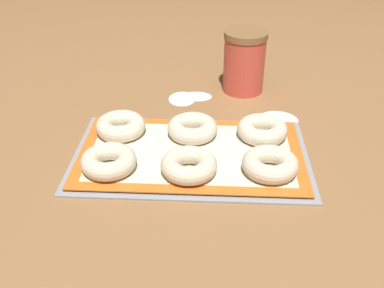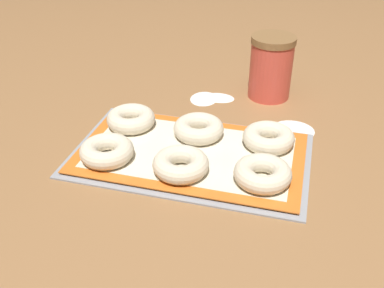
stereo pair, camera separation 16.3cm
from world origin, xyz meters
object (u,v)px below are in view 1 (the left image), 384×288
Objects in this scene: bagel_front_left at (109,161)px; flour_canister at (244,62)px; bagel_front_center at (189,165)px; bagel_front_right at (270,164)px; bagel_back_right at (262,130)px; bagel_back_center at (192,128)px; baking_tray at (192,154)px; bagel_back_left at (121,126)px.

bagel_front_left is 0.48m from flour_canister.
bagel_front_center and bagel_front_right have the same top height.
bagel_back_right is (0.30, 0.13, 0.00)m from bagel_front_left.
bagel_front_center is 0.14m from bagel_back_center.
baking_tray is at bearing -87.12° from bagel_back_center.
bagel_back_right is 0.26m from flour_canister.
bagel_front_right is 0.39m from flour_canister.
bagel_back_left is 1.00× the size of bagel_back_center.
bagel_back_center is (-0.00, 0.14, 0.00)m from bagel_front_center.
bagel_back_right is at bearing -0.01° from bagel_back_left.
bagel_front_center is at bearing -175.90° from bagel_front_right.
flour_canister reaches higher than bagel_back_right.
baking_tray is 3.04× the size of flour_canister.
bagel_back_left is 0.31m from bagel_back_right.
bagel_front_center is (-0.00, -0.07, 0.03)m from baking_tray.
bagel_front_right is 1.00× the size of bagel_back_center.
bagel_front_right is 1.00× the size of bagel_back_right.
bagel_front_center is at bearing -41.42° from bagel_back_left.
bagel_back_center is at bearing -179.46° from bagel_back_right.
bagel_back_right is at bearing 23.64° from baking_tray.
bagel_front_left is at bearing -89.32° from bagel_back_left.
flour_canister is (-0.03, 0.38, 0.05)m from bagel_front_right.
bagel_front_center and bagel_back_right have the same top height.
bagel_front_right is at bearing -87.91° from bagel_back_right.
bagel_front_right reaches higher than baking_tray.
flour_canister is at bearing 95.13° from bagel_front_right.
bagel_front_center and bagel_back_center have the same top height.
bagel_back_left is 0.38m from flour_canister.
bagel_front_center reaches higher than baking_tray.
bagel_front_center is 0.21m from bagel_back_left.
bagel_back_left is at bearing 138.58° from bagel_front_center.
flour_canister is (0.12, 0.32, 0.08)m from baking_tray.
bagel_front_left is at bearing 178.11° from bagel_front_center.
bagel_front_right is at bearing -39.08° from bagel_back_center.
bagel_front_left is 0.68× the size of flour_canister.
bagel_front_left and bagel_front_center have the same top height.
bagel_back_right is at bearing 92.09° from bagel_front_right.
bagel_front_left is (-0.16, -0.07, 0.03)m from baking_tray.
bagel_back_left is (-0.16, 0.14, 0.00)m from bagel_front_center.
bagel_front_center is 1.00× the size of bagel_back_left.
flour_canister is (0.27, 0.39, 0.05)m from bagel_front_left.
baking_tray is 0.16m from bagel_back_right.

